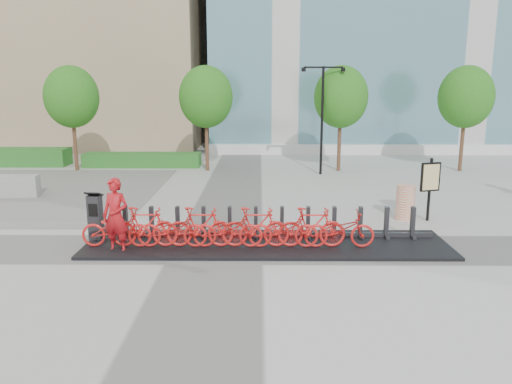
{
  "coord_description": "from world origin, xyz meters",
  "views": [
    {
      "loc": [
        1.11,
        -12.41,
        4.24
      ],
      "look_at": [
        1.0,
        1.5,
        1.2
      ],
      "focal_mm": 35.0,
      "sensor_mm": 36.0,
      "label": 1
    }
  ],
  "objects_px": {
    "kiosk": "(95,216)",
    "worker_red": "(116,216)",
    "bike_0": "(116,229)",
    "jersey_barrier": "(10,186)",
    "construction_barrel": "(405,202)",
    "map_sign": "(430,180)"
  },
  "relations": [
    {
      "from": "construction_barrel",
      "to": "bike_0",
      "type": "bearing_deg",
      "value": -160.13
    },
    {
      "from": "construction_barrel",
      "to": "jersey_barrier",
      "type": "bearing_deg",
      "value": 167.6
    },
    {
      "from": "jersey_barrier",
      "to": "map_sign",
      "type": "xyz_separation_m",
      "value": [
        14.81,
        -3.24,
        0.9
      ]
    },
    {
      "from": "bike_0",
      "to": "worker_red",
      "type": "height_order",
      "value": "worker_red"
    },
    {
      "from": "kiosk",
      "to": "worker_red",
      "type": "height_order",
      "value": "worker_red"
    },
    {
      "from": "kiosk",
      "to": "map_sign",
      "type": "bearing_deg",
      "value": 18.03
    },
    {
      "from": "bike_0",
      "to": "jersey_barrier",
      "type": "relative_size",
      "value": 0.85
    },
    {
      "from": "map_sign",
      "to": "jersey_barrier",
      "type": "bearing_deg",
      "value": 150.8
    },
    {
      "from": "bike_0",
      "to": "kiosk",
      "type": "bearing_deg",
      "value": 49.27
    },
    {
      "from": "worker_red",
      "to": "jersey_barrier",
      "type": "bearing_deg",
      "value": 149.93
    },
    {
      "from": "bike_0",
      "to": "map_sign",
      "type": "xyz_separation_m",
      "value": [
        9.0,
        2.87,
        0.76
      ]
    },
    {
      "from": "kiosk",
      "to": "construction_barrel",
      "type": "distance_m",
      "value": 9.36
    },
    {
      "from": "bike_0",
      "to": "construction_barrel",
      "type": "distance_m",
      "value": 8.84
    },
    {
      "from": "jersey_barrier",
      "to": "worker_red",
      "type": "bearing_deg",
      "value": -52.57
    },
    {
      "from": "jersey_barrier",
      "to": "map_sign",
      "type": "height_order",
      "value": "map_sign"
    },
    {
      "from": "worker_red",
      "to": "jersey_barrier",
      "type": "xyz_separation_m",
      "value": [
        -5.89,
        6.36,
        -0.56
      ]
    },
    {
      "from": "bike_0",
      "to": "map_sign",
      "type": "height_order",
      "value": "map_sign"
    },
    {
      "from": "kiosk",
      "to": "worker_red",
      "type": "bearing_deg",
      "value": -42.1
    },
    {
      "from": "worker_red",
      "to": "kiosk",
      "type": "bearing_deg",
      "value": 149.87
    },
    {
      "from": "map_sign",
      "to": "worker_red",
      "type": "bearing_deg",
      "value": -177.6
    },
    {
      "from": "bike_0",
      "to": "worker_red",
      "type": "distance_m",
      "value": 0.49
    },
    {
      "from": "construction_barrel",
      "to": "jersey_barrier",
      "type": "xyz_separation_m",
      "value": [
        -14.12,
        3.11,
        -0.14
      ]
    }
  ]
}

